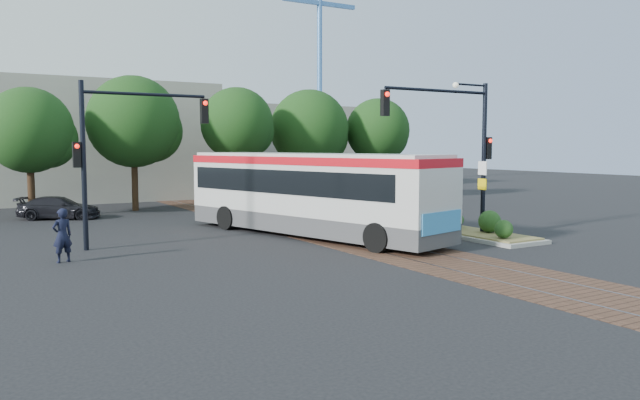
# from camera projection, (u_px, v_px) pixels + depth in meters

# --- Properties ---
(ground) EXTENTS (120.00, 120.00, 0.00)m
(ground) POSITION_uv_depth(u_px,v_px,m) (369.00, 244.00, 23.65)
(ground) COLOR black
(ground) RESTS_ON ground
(trackbed) EXTENTS (3.60, 40.00, 0.02)m
(trackbed) POSITION_uv_depth(u_px,v_px,m) (316.00, 231.00, 27.08)
(trackbed) COLOR #523425
(trackbed) RESTS_ON ground
(tree_row) EXTENTS (26.40, 5.60, 7.67)m
(tree_row) POSITION_uv_depth(u_px,v_px,m) (230.00, 127.00, 37.90)
(tree_row) COLOR #382314
(tree_row) RESTS_ON ground
(warehouses) EXTENTS (40.00, 13.00, 8.00)m
(warehouses) POSITION_uv_depth(u_px,v_px,m) (147.00, 144.00, 47.67)
(warehouses) COLOR #ADA899
(warehouses) RESTS_ON ground
(crane) EXTENTS (8.00, 0.50, 18.00)m
(crane) POSITION_uv_depth(u_px,v_px,m) (320.00, 72.00, 60.98)
(crane) COLOR #3F72B2
(crane) RESTS_ON ground
(city_bus) EXTENTS (5.90, 12.95, 3.40)m
(city_bus) POSITION_uv_depth(u_px,v_px,m) (309.00, 190.00, 25.63)
(city_bus) COLOR #424244
(city_bus) RESTS_ON ground
(traffic_island) EXTENTS (2.20, 5.20, 1.13)m
(traffic_island) POSITION_uv_depth(u_px,v_px,m) (479.00, 229.00, 25.31)
(traffic_island) COLOR gray
(traffic_island) RESTS_ON ground
(signal_pole_main) EXTENTS (5.49, 0.46, 6.00)m
(signal_pole_main) POSITION_uv_depth(u_px,v_px,m) (462.00, 134.00, 24.56)
(signal_pole_main) COLOR black
(signal_pole_main) RESTS_ON ground
(signal_pole_left) EXTENTS (4.99, 0.34, 6.00)m
(signal_pole_left) POSITION_uv_depth(u_px,v_px,m) (116.00, 142.00, 22.48)
(signal_pole_left) COLOR black
(signal_pole_left) RESTS_ON ground
(officer) EXTENTS (0.72, 0.57, 1.74)m
(officer) POSITION_uv_depth(u_px,v_px,m) (62.00, 235.00, 19.83)
(officer) COLOR black
(officer) RESTS_ON ground
(parked_car) EXTENTS (4.29, 3.10, 1.15)m
(parked_car) POSITION_uv_depth(u_px,v_px,m) (59.00, 208.00, 31.57)
(parked_car) COLOR black
(parked_car) RESTS_ON ground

